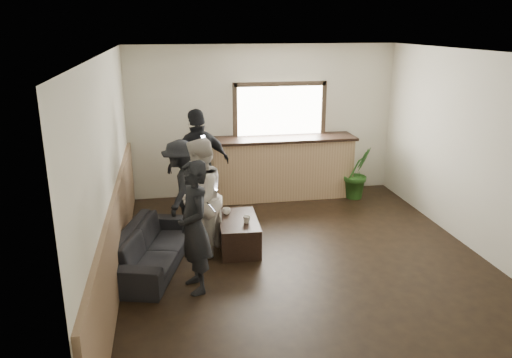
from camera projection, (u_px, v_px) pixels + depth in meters
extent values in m
cube|color=black|center=(304.00, 260.00, 6.92)|extent=(5.00, 6.00, 0.01)
cube|color=silver|center=(311.00, 53.00, 6.08)|extent=(5.00, 6.00, 0.01)
cube|color=silver|center=(263.00, 121.00, 9.32)|extent=(5.00, 0.01, 2.80)
cube|color=silver|center=(419.00, 270.00, 3.68)|extent=(5.00, 0.01, 2.80)
cube|color=silver|center=(109.00, 173.00, 6.08)|extent=(0.01, 6.00, 2.80)
cube|color=silver|center=(481.00, 155.00, 6.93)|extent=(0.01, 6.00, 2.80)
cube|color=#8B6B4E|center=(118.00, 237.00, 6.34)|extent=(0.06, 5.90, 1.10)
cube|color=tan|center=(282.00, 169.00, 9.32)|extent=(2.60, 0.60, 1.10)
cube|color=black|center=(283.00, 139.00, 9.15)|extent=(2.70, 0.68, 0.05)
cube|color=white|center=(280.00, 110.00, 9.27)|extent=(1.60, 0.06, 0.90)
cube|color=#3F3326|center=(280.00, 84.00, 9.10)|extent=(1.72, 0.08, 0.08)
cube|color=#3F3326|center=(235.00, 112.00, 9.10)|extent=(0.08, 0.08, 1.06)
cube|color=#3F3326|center=(323.00, 109.00, 9.39)|extent=(0.08, 0.08, 1.06)
imported|color=black|center=(152.00, 247.00, 6.69)|extent=(1.23, 2.02, 0.55)
cube|color=black|center=(238.00, 233.00, 7.27)|extent=(0.59, 1.01, 0.44)
imported|color=silver|center=(226.00, 211.00, 7.39)|extent=(0.13, 0.13, 0.09)
imported|color=silver|center=(247.00, 220.00, 7.06)|extent=(0.14, 0.14, 0.10)
imported|color=#2D6623|center=(358.00, 173.00, 9.28)|extent=(0.66, 0.60, 0.97)
imported|color=black|center=(194.00, 227.00, 5.94)|extent=(0.52, 0.67, 1.64)
cube|color=black|center=(211.00, 208.00, 5.96)|extent=(0.11, 0.09, 0.12)
cube|color=silver|center=(211.00, 207.00, 5.96)|extent=(0.09, 0.08, 0.11)
imported|color=beige|center=(200.00, 199.00, 6.86)|extent=(0.94, 1.02, 1.68)
cube|color=black|center=(214.00, 186.00, 6.74)|extent=(0.11, 0.11, 0.12)
cube|color=silver|center=(214.00, 186.00, 6.74)|extent=(0.10, 0.09, 0.11)
imported|color=black|center=(181.00, 188.00, 7.58)|extent=(0.76, 1.07, 1.50)
cube|color=black|center=(195.00, 168.00, 7.47)|extent=(0.11, 0.09, 0.12)
cube|color=silver|center=(195.00, 168.00, 7.47)|extent=(0.09, 0.08, 0.11)
imported|color=black|center=(199.00, 165.00, 8.20)|extent=(1.17, 0.79, 1.85)
cube|color=black|center=(204.00, 139.00, 7.87)|extent=(0.10, 0.11, 0.12)
cube|color=silver|center=(204.00, 139.00, 7.87)|extent=(0.09, 0.09, 0.11)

